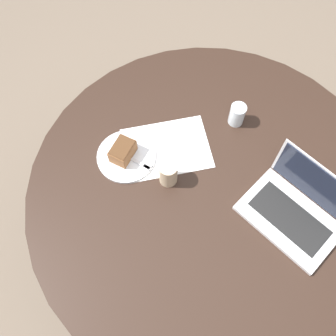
# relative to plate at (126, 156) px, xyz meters

# --- Properties ---
(ground_plane) EXTENTS (12.00, 12.00, 0.00)m
(ground_plane) POSITION_rel_plate_xyz_m (-0.34, 0.02, -0.72)
(ground_plane) COLOR #6B5B4C
(dining_table) EXTENTS (1.34, 1.34, 0.72)m
(dining_table) POSITION_rel_plate_xyz_m (-0.34, 0.02, -0.12)
(dining_table) COLOR black
(dining_table) RESTS_ON ground_plane
(paper_document) EXTENTS (0.40, 0.37, 0.00)m
(paper_document) POSITION_rel_plate_xyz_m (-0.13, -0.09, -0.00)
(paper_document) COLOR white
(paper_document) RESTS_ON dining_table
(plate) EXTENTS (0.22, 0.22, 0.01)m
(plate) POSITION_rel_plate_xyz_m (0.00, 0.00, 0.00)
(plate) COLOR silver
(plate) RESTS_ON dining_table
(cake_slice) EXTENTS (0.08, 0.10, 0.07)m
(cake_slice) POSITION_rel_plate_xyz_m (0.01, 0.00, 0.04)
(cake_slice) COLOR brown
(cake_slice) RESTS_ON plate
(fork) EXTENTS (0.17, 0.05, 0.00)m
(fork) POSITION_rel_plate_xyz_m (-0.04, 0.01, 0.01)
(fork) COLOR silver
(fork) RESTS_ON plate
(coffee_glass) EXTENTS (0.07, 0.07, 0.11)m
(coffee_glass) POSITION_rel_plate_xyz_m (-0.18, 0.03, 0.05)
(coffee_glass) COLOR #C6AD89
(coffee_glass) RESTS_ON dining_table
(water_glass) EXTENTS (0.06, 0.06, 0.09)m
(water_glass) POSITION_rel_plate_xyz_m (-0.35, -0.29, 0.04)
(water_glass) COLOR silver
(water_glass) RESTS_ON dining_table
(laptop) EXTENTS (0.40, 0.34, 0.22)m
(laptop) POSITION_rel_plate_xyz_m (-0.64, 0.01, 0.03)
(laptop) COLOR silver
(laptop) RESTS_ON dining_table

